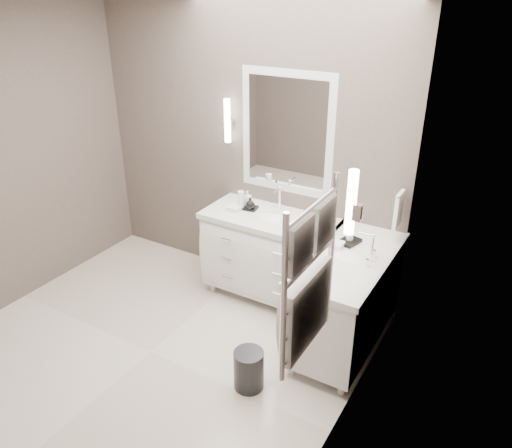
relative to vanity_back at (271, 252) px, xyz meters
The scene contains 18 objects.
floor 1.39m from the vanity_back, 110.17° to the right, with size 3.20×3.00×0.01m, color beige.
wall_back 1.01m from the vanity_back, 148.11° to the left, with size 3.20×0.01×2.70m, color #544943.
wall_right 1.89m from the vanity_back, 46.69° to the right, with size 0.01×3.00×2.70m, color #544943.
vanity_back is the anchor object (origin of this frame).
vanity_right 0.93m from the vanity_back, 20.38° to the right, with size 0.59×1.24×0.97m.
mirror_back 1.10m from the vanity_back, 90.00° to the left, with size 0.90×0.02×1.10m.
mirror_right 1.62m from the vanity_back, 20.48° to the right, with size 0.02×0.90×1.10m.
sconce_back 1.27m from the vanity_back, 160.98° to the left, with size 0.06×0.06×0.40m.
sconce_right 1.84m from the vanity_back, 43.07° to the right, with size 0.06×0.06×0.40m.
towel_bar_corner 1.26m from the vanity_back, ahead, with size 0.03×0.22×0.30m.
towel_ladder 2.16m from the vanity_back, 55.90° to the right, with size 0.06×0.58×0.90m.
waste_bin 1.27m from the vanity_back, 68.43° to the right, with size 0.23×0.23×0.32m, color black.
amenity_tray_back 0.46m from the vanity_back, behind, with size 0.15×0.11×0.02m, color black.
amenity_tray_right 0.88m from the vanity_back, ahead, with size 0.13×0.18×0.03m, color black.
water_bottle 0.55m from the vanity_back, behind, with size 0.06×0.06×0.18m, color silver.
soap_bottle_a 0.54m from the vanity_back, 168.52° to the left, with size 0.06×0.07×0.14m, color white.
soap_bottle_b 0.49m from the vanity_back, behind, with size 0.08×0.08×0.11m, color black.
soap_bottle_c 0.93m from the vanity_back, ahead, with size 0.06×0.06×0.16m, color white.
Camera 1 is at (2.39, -2.34, 2.76)m, focal length 35.00 mm.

